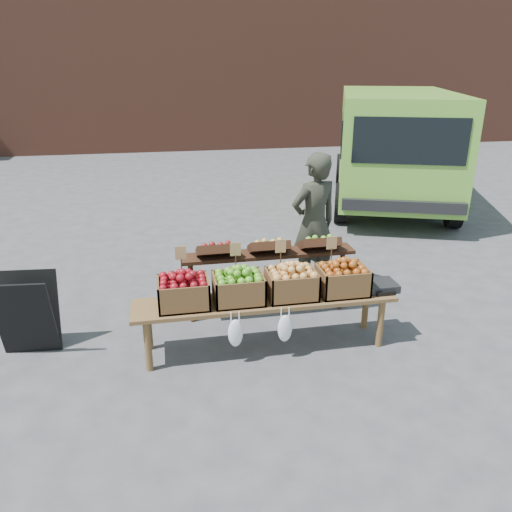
{
  "coord_description": "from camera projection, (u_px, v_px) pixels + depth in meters",
  "views": [
    {
      "loc": [
        -1.47,
        -4.35,
        2.83
      ],
      "look_at": [
        -0.51,
        0.66,
        0.85
      ],
      "focal_mm": 35.0,
      "sensor_mm": 36.0,
      "label": 1
    }
  ],
  "objects": [
    {
      "name": "crate_red_apples",
      "position": [
        291.0,
        284.0,
        5.11
      ],
      "size": [
        0.5,
        0.4,
        0.28
      ],
      "primitive_type": null,
      "color": "gold",
      "rests_on": "display_bench"
    },
    {
      "name": "crate_russet_pears",
      "position": [
        239.0,
        288.0,
        5.01
      ],
      "size": [
        0.5,
        0.4,
        0.28
      ],
      "primitive_type": null,
      "color": "#39810E",
      "rests_on": "display_bench"
    },
    {
      "name": "delivery_van",
      "position": [
        393.0,
        149.0,
        10.39
      ],
      "size": [
        3.96,
        5.62,
        2.29
      ],
      "primitive_type": null,
      "rotation": [
        0.0,
        0.0,
        -0.35
      ],
      "color": "#68A837",
      "rests_on": "ground"
    },
    {
      "name": "vendor",
      "position": [
        314.0,
        224.0,
        6.35
      ],
      "size": [
        0.77,
        0.62,
        1.82
      ],
      "primitive_type": "imported",
      "rotation": [
        0.0,
        0.0,
        3.45
      ],
      "color": "#2A2C22",
      "rests_on": "ground"
    },
    {
      "name": "back_table",
      "position": [
        268.0,
        275.0,
        5.82
      ],
      "size": [
        2.1,
        0.44,
        1.04
      ],
      "primitive_type": null,
      "color": "black",
      "rests_on": "ground"
    },
    {
      "name": "ground",
      "position": [
        315.0,
        350.0,
        5.26
      ],
      "size": [
        80.0,
        80.0,
        0.0
      ],
      "primitive_type": "plane",
      "color": "#464648"
    },
    {
      "name": "crate_golden_apples",
      "position": [
        183.0,
        293.0,
        4.91
      ],
      "size": [
        0.5,
        0.4,
        0.28
      ],
      "primitive_type": null,
      "color": "maroon",
      "rests_on": "display_bench"
    },
    {
      "name": "crate_green_apples",
      "position": [
        343.0,
        280.0,
        5.2
      ],
      "size": [
        0.5,
        0.4,
        0.28
      ],
      "primitive_type": null,
      "color": "#9A480F",
      "rests_on": "display_bench"
    },
    {
      "name": "chalkboard_sign",
      "position": [
        28.0,
        314.0,
        5.09
      ],
      "size": [
        0.59,
        0.36,
        0.86
      ],
      "primitive_type": null,
      "rotation": [
        0.0,
        0.0,
        -0.08
      ],
      "color": "black",
      "rests_on": "ground"
    },
    {
      "name": "weighing_scale",
      "position": [
        380.0,
        286.0,
        5.31
      ],
      "size": [
        0.34,
        0.3,
        0.08
      ],
      "primitive_type": "cube",
      "color": "black",
      "rests_on": "display_bench"
    },
    {
      "name": "display_bench",
      "position": [
        265.0,
        323.0,
        5.21
      ],
      "size": [
        2.7,
        0.56,
        0.57
      ],
      "primitive_type": null,
      "color": "brown",
      "rests_on": "ground"
    }
  ]
}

